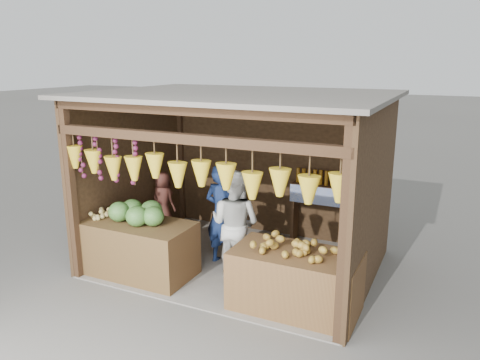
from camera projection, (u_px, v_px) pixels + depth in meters
name	position (u px, v px, depth m)	size (l,w,h in m)	color
ground	(239.00, 263.00, 7.37)	(80.00, 80.00, 0.00)	#514F49
stall_structure	(236.00, 160.00, 6.93)	(4.30, 3.30, 2.66)	slate
back_shelf	(328.00, 197.00, 7.84)	(1.25, 0.32, 1.32)	#382314
counter_left	(139.00, 249.00, 6.90)	(1.62, 0.85, 0.82)	#4D3119
counter_right	(295.00, 281.00, 5.92)	(1.60, 0.85, 0.78)	#4F321A
stool	(165.00, 235.00, 8.19)	(0.31, 0.31, 0.29)	black
man_standing	(222.00, 215.00, 7.17)	(0.59, 0.39, 1.61)	navy
woman_standing	(235.00, 224.00, 6.77)	(0.78, 0.61, 1.61)	silver
vendor_seated	(163.00, 200.00, 8.03)	(0.48, 0.31, 0.98)	brown
melon_pile	(138.00, 212.00, 6.78)	(1.00, 0.50, 0.32)	#1F5316
tanfruit_pile	(101.00, 214.00, 7.00)	(0.34, 0.40, 0.13)	tan
mango_pile	(302.00, 246.00, 5.73)	(1.40, 0.64, 0.22)	#BA4918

